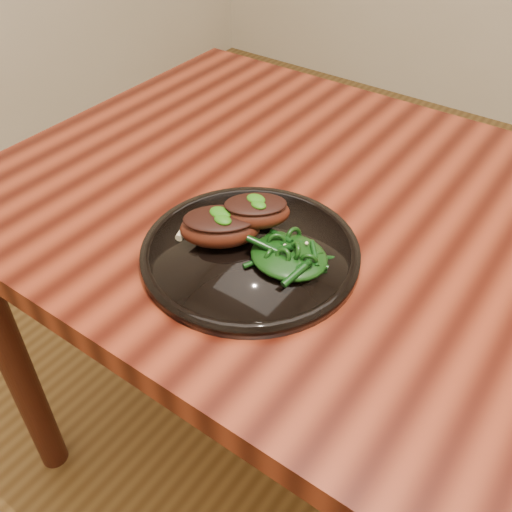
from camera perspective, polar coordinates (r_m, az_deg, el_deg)
The scene contains 6 objects.
desk at distance 0.88m, azimuth 21.14°, elevation -5.16°, with size 1.60×0.80×0.75m.
plate at distance 0.77m, azimuth -0.57°, elevation 0.38°, with size 0.30×0.30×0.02m.
lamb_chop_front at distance 0.77m, azimuth -3.66°, elevation 2.97°, with size 0.13×0.12×0.05m.
lamb_chop_back at distance 0.77m, azimuth -0.10°, elevation 4.53°, with size 0.11×0.11×0.04m.
herb_smear at distance 0.83m, azimuth -0.05°, elevation 4.19°, with size 0.08×0.05×0.01m, color #144D08.
greens_heap at distance 0.74m, azimuth 3.33°, elevation 0.37°, with size 0.10×0.10×0.04m.
Camera 1 is at (0.07, -0.65, 1.26)m, focal length 40.00 mm.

